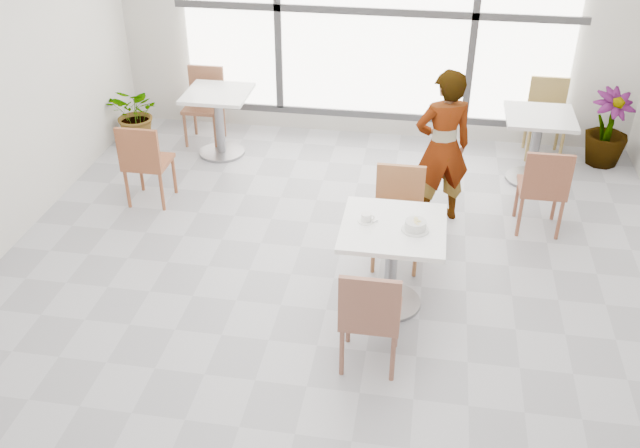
% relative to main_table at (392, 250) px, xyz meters
% --- Properties ---
extents(floor, '(7.00, 7.00, 0.00)m').
position_rel_main_table_xyz_m(floor, '(-0.49, -0.17, -0.52)').
color(floor, '#9E9EA5').
rests_on(floor, ground).
extents(wall_back, '(6.00, 0.00, 6.00)m').
position_rel_main_table_xyz_m(wall_back, '(-0.49, 3.33, 0.98)').
color(wall_back, silver).
rests_on(wall_back, ground).
extents(window, '(4.60, 0.07, 2.52)m').
position_rel_main_table_xyz_m(window, '(-0.49, 3.27, 0.98)').
color(window, white).
rests_on(window, ground).
extents(main_table, '(0.80, 0.80, 0.75)m').
position_rel_main_table_xyz_m(main_table, '(0.00, 0.00, 0.00)').
color(main_table, white).
rests_on(main_table, ground).
extents(chair_near, '(0.42, 0.42, 0.87)m').
position_rel_main_table_xyz_m(chair_near, '(-0.09, -0.78, -0.02)').
color(chair_near, brown).
rests_on(chair_near, ground).
extents(chair_far, '(0.42, 0.42, 0.87)m').
position_rel_main_table_xyz_m(chair_far, '(0.00, 0.68, -0.02)').
color(chair_far, '#A0633A').
rests_on(chair_far, ground).
extents(oatmeal_bowl, '(0.21, 0.21, 0.09)m').
position_rel_main_table_xyz_m(oatmeal_bowl, '(0.17, -0.04, 0.27)').
color(oatmeal_bowl, silver).
rests_on(oatmeal_bowl, main_table).
extents(coffee_cup, '(0.16, 0.13, 0.07)m').
position_rel_main_table_xyz_m(coffee_cup, '(-0.21, 0.03, 0.26)').
color(coffee_cup, white).
rests_on(coffee_cup, main_table).
extents(person, '(0.64, 0.52, 1.51)m').
position_rel_main_table_xyz_m(person, '(0.35, 1.45, 0.23)').
color(person, black).
rests_on(person, ground).
extents(bg_table_left, '(0.70, 0.70, 0.75)m').
position_rel_main_table_xyz_m(bg_table_left, '(-2.13, 2.48, -0.04)').
color(bg_table_left, white).
rests_on(bg_table_left, ground).
extents(bg_table_right, '(0.70, 0.70, 0.75)m').
position_rel_main_table_xyz_m(bg_table_right, '(1.33, 2.40, -0.04)').
color(bg_table_right, silver).
rests_on(bg_table_right, ground).
extents(bg_chair_left_near, '(0.42, 0.42, 0.87)m').
position_rel_main_table_xyz_m(bg_chair_left_near, '(-2.52, 1.24, -0.02)').
color(bg_chair_left_near, brown).
rests_on(bg_chair_left_near, ground).
extents(bg_chair_left_far, '(0.42, 0.42, 0.87)m').
position_rel_main_table_xyz_m(bg_chair_left_far, '(-2.41, 2.85, -0.02)').
color(bg_chair_left_far, brown).
rests_on(bg_chair_left_far, ground).
extents(bg_chair_right_near, '(0.42, 0.42, 0.87)m').
position_rel_main_table_xyz_m(bg_chair_right_near, '(1.29, 1.33, -0.02)').
color(bg_chair_right_near, brown).
rests_on(bg_chair_right_near, ground).
extents(bg_chair_right_far, '(0.42, 0.42, 0.87)m').
position_rel_main_table_xyz_m(bg_chair_right_far, '(1.50, 3.11, -0.02)').
color(bg_chair_right_far, '#9F8144').
rests_on(bg_chair_right_far, ground).
extents(plant_left, '(0.74, 0.69, 0.69)m').
position_rel_main_table_xyz_m(plant_left, '(-3.19, 2.67, -0.18)').
color(plant_left, '#588A3F').
rests_on(plant_left, ground).
extents(plant_right, '(0.61, 0.61, 0.85)m').
position_rel_main_table_xyz_m(plant_right, '(2.15, 2.94, -0.10)').
color(plant_right, '#497837').
rests_on(plant_right, ground).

